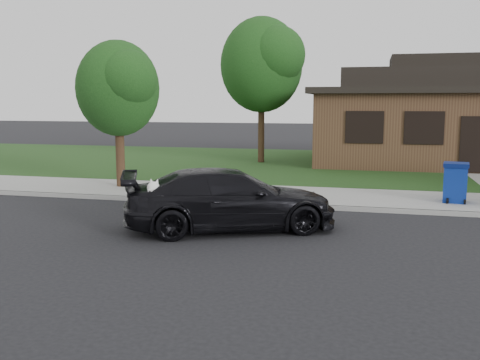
# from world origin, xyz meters

# --- Properties ---
(ground) EXTENTS (120.00, 120.00, 0.00)m
(ground) POSITION_xyz_m (0.00, 0.00, 0.00)
(ground) COLOR black
(ground) RESTS_ON ground
(sidewalk) EXTENTS (60.00, 3.00, 0.12)m
(sidewalk) POSITION_xyz_m (0.00, 5.00, 0.06)
(sidewalk) COLOR gray
(sidewalk) RESTS_ON ground
(curb) EXTENTS (60.00, 0.12, 0.12)m
(curb) POSITION_xyz_m (0.00, 3.50, 0.06)
(curb) COLOR gray
(curb) RESTS_ON ground
(lawn) EXTENTS (60.00, 13.00, 0.13)m
(lawn) POSITION_xyz_m (0.00, 13.00, 0.07)
(lawn) COLOR #193814
(lawn) RESTS_ON ground
(sedan) EXTENTS (5.02, 3.60, 1.35)m
(sedan) POSITION_xyz_m (-2.71, 0.80, 0.68)
(sedan) COLOR black
(sedan) RESTS_ON ground
(recycling_bin) EXTENTS (0.73, 0.73, 1.07)m
(recycling_bin) POSITION_xyz_m (2.51, 4.80, 0.66)
(recycling_bin) COLOR navy
(recycling_bin) RESTS_ON sidewalk
(house) EXTENTS (12.60, 8.60, 4.65)m
(house) POSITION_xyz_m (4.00, 15.00, 2.13)
(house) COLOR #422B1C
(house) RESTS_ON ground
(tree_0) EXTENTS (3.78, 3.60, 6.34)m
(tree_0) POSITION_xyz_m (-4.34, 12.88, 4.48)
(tree_0) COLOR #332114
(tree_0) RESTS_ON ground
(tree_2) EXTENTS (2.73, 2.60, 4.59)m
(tree_2) POSITION_xyz_m (-7.38, 5.11, 3.27)
(tree_2) COLOR #332114
(tree_2) RESTS_ON ground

